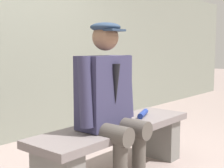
{
  "coord_description": "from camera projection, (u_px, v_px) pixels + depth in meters",
  "views": [
    {
      "loc": [
        2.07,
        1.67,
        1.11
      ],
      "look_at": [
        0.07,
        0.0,
        0.81
      ],
      "focal_mm": 51.0,
      "sensor_mm": 36.0,
      "label": 1
    }
  ],
  "objects": [
    {
      "name": "seated_man",
      "position": [
        109.0,
        99.0,
        2.51
      ],
      "size": [
        0.6,
        0.57,
        1.31
      ],
      "color": "#353252",
      "rests_on": "ground"
    },
    {
      "name": "stadium_wall",
      "position": [
        4.0,
        49.0,
        3.72
      ],
      "size": [
        12.0,
        0.24,
        2.21
      ],
      "primitive_type": "cube",
      "color": "gray",
      "rests_on": "ground"
    },
    {
      "name": "rolled_magazine",
      "position": [
        143.0,
        114.0,
        3.01
      ],
      "size": [
        0.26,
        0.15,
        0.05
      ],
      "primitive_type": "cylinder",
      "rotation": [
        0.0,
        1.57,
        0.4
      ],
      "color": "navy",
      "rests_on": "bench"
    },
    {
      "name": "bench",
      "position": [
        117.0,
        142.0,
        2.73
      ],
      "size": [
        1.66,
        0.47,
        0.46
      ],
      "color": "slate",
      "rests_on": "ground"
    }
  ]
}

